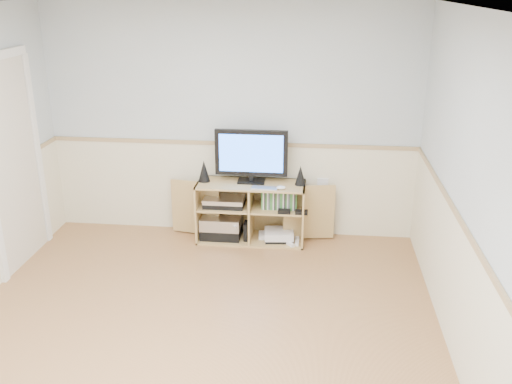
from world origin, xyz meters
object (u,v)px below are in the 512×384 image
at_px(media_cabinet, 251,209).
at_px(monitor, 251,154).
at_px(game_consoles, 278,235).
at_px(keyboard, 264,188).

bearing_deg(media_cabinet, monitor, -90.00).
height_order(media_cabinet, game_consoles, media_cabinet).
relative_size(monitor, game_consoles, 1.68).
bearing_deg(monitor, keyboard, -49.86).
relative_size(monitor, keyboard, 2.84).
bearing_deg(game_consoles, monitor, 168.45).
distance_m(media_cabinet, monitor, 0.63).
height_order(media_cabinet, keyboard, keyboard).
distance_m(monitor, keyboard, 0.39).
height_order(media_cabinet, monitor, monitor).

